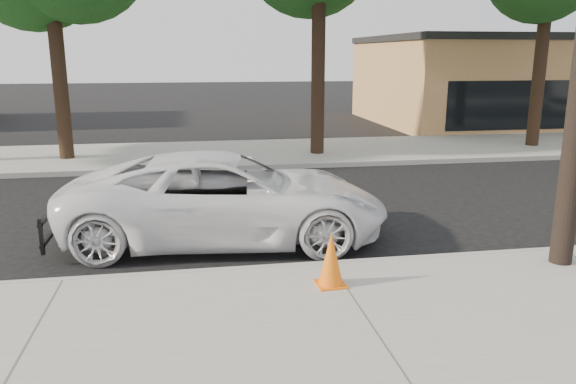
# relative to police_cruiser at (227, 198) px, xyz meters

# --- Properties ---
(ground) EXTENTS (120.00, 120.00, 0.00)m
(ground) POSITION_rel_police_cruiser_xyz_m (1.48, 0.28, -0.81)
(ground) COLOR black
(ground) RESTS_ON ground
(near_sidewalk) EXTENTS (90.00, 4.40, 0.15)m
(near_sidewalk) POSITION_rel_police_cruiser_xyz_m (1.48, -4.02, -0.73)
(near_sidewalk) COLOR gray
(near_sidewalk) RESTS_ON ground
(far_sidewalk) EXTENTS (90.00, 5.00, 0.15)m
(far_sidewalk) POSITION_rel_police_cruiser_xyz_m (1.48, 8.78, -0.73)
(far_sidewalk) COLOR gray
(far_sidewalk) RESTS_ON ground
(curb_near) EXTENTS (90.00, 0.12, 0.16)m
(curb_near) POSITION_rel_police_cruiser_xyz_m (1.48, -1.82, -0.73)
(curb_near) COLOR #9E9B93
(curb_near) RESTS_ON ground
(building_main) EXTENTS (18.00, 10.00, 4.00)m
(building_main) POSITION_rel_police_cruiser_xyz_m (17.48, 16.28, 1.19)
(building_main) COLOR #AA7746
(building_main) RESTS_ON ground
(police_cruiser) EXTENTS (6.02, 3.21, 1.61)m
(police_cruiser) POSITION_rel_police_cruiser_xyz_m (0.00, 0.00, 0.00)
(police_cruiser) COLOR white
(police_cruiser) RESTS_ON ground
(traffic_cone) EXTENTS (0.43, 0.43, 0.79)m
(traffic_cone) POSITION_rel_police_cruiser_xyz_m (1.28, -2.69, -0.28)
(traffic_cone) COLOR orange
(traffic_cone) RESTS_ON near_sidewalk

